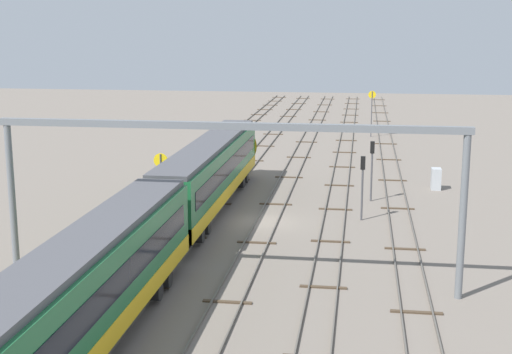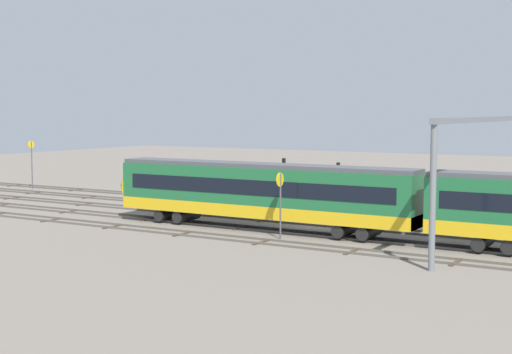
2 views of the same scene
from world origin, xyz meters
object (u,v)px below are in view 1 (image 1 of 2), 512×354
object	(u,v)px
speed_sign_near_foreground	(372,108)
signal_light_trackside_departure	(372,162)
speed_sign_mid_trackside	(161,176)
overhead_gantry	(227,159)
relay_cabinet	(436,179)
signal_light_trackside_approach	(362,178)

from	to	relation	value
speed_sign_near_foreground	signal_light_trackside_departure	xyz separation A→B (m)	(-32.48, 0.28, -0.49)
speed_sign_near_foreground	speed_sign_mid_trackside	bearing A→B (deg)	160.13
overhead_gantry	signal_light_trackside_departure	xyz separation A→B (m)	(19.59, -7.35, -3.62)
overhead_gantry	signal_light_trackside_departure	distance (m)	21.24
speed_sign_mid_trackside	signal_light_trackside_departure	world-z (taller)	speed_sign_mid_trackside
overhead_gantry	relay_cabinet	world-z (taller)	overhead_gantry
overhead_gantry	signal_light_trackside_approach	size ratio (longest dim) A/B	5.29
speed_sign_near_foreground	relay_cabinet	xyz separation A→B (m)	(-27.75, -4.95, -2.60)
speed_sign_mid_trackside	signal_light_trackside_approach	distance (m)	13.61
signal_light_trackside_approach	signal_light_trackside_departure	xyz separation A→B (m)	(5.65, -0.68, 0.08)
relay_cabinet	overhead_gantry	bearing A→B (deg)	152.65
speed_sign_mid_trackside	signal_light_trackside_approach	size ratio (longest dim) A/B	1.04
signal_light_trackside_approach	speed_sign_mid_trackside	bearing A→B (deg)	97.84
speed_sign_mid_trackside	relay_cabinet	world-z (taller)	speed_sign_mid_trackside
signal_light_trackside_departure	relay_cabinet	bearing A→B (deg)	-47.88
overhead_gantry	speed_sign_near_foreground	size ratio (longest dim) A/B	4.30
speed_sign_near_foreground	speed_sign_mid_trackside	size ratio (longest dim) A/B	1.18
speed_sign_mid_trackside	signal_light_trackside_departure	distance (m)	16.04
speed_sign_near_foreground	signal_light_trackside_approach	bearing A→B (deg)	178.55
signal_light_trackside_approach	relay_cabinet	xyz separation A→B (m)	(10.38, -5.91, -2.03)
overhead_gantry	speed_sign_mid_trackside	bearing A→B (deg)	29.42
speed_sign_mid_trackside	signal_light_trackside_approach	xyz separation A→B (m)	(1.86, -13.49, -0.15)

